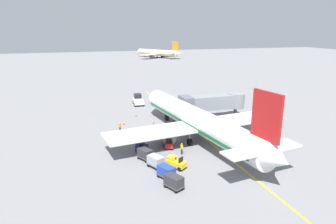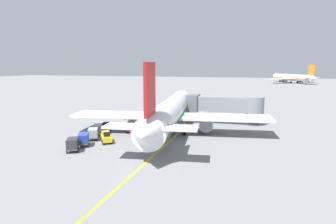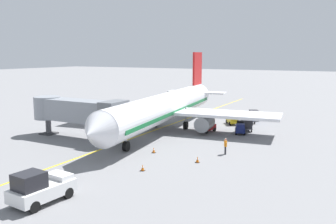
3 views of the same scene
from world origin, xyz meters
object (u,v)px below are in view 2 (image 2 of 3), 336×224
object	(u,v)px
jet_bridge	(224,104)
baggage_tug_lead	(106,127)
baggage_cart_front	(98,129)
baggage_cart_second_in_train	(93,133)
baggage_cart_tail_end	(72,144)
parked_airliner	(171,112)
safety_cone_nose_left	(163,117)
baggage_tug_trailing	(106,137)
safety_cone_wing_tip	(139,115)
distant_taxiing_airliner	(293,78)
pushback_tractor	(183,104)
baggage_cart_third_in_train	(83,139)
ground_crew_wing_walker	(132,131)
ground_crew_loader	(124,115)
baggage_tug_spare	(135,128)
safety_cone_nose_right	(161,112)

from	to	relation	value
jet_bridge	baggage_tug_lead	size ratio (longest dim) A/B	4.84
baggage_tug_lead	baggage_cart_front	size ratio (longest dim) A/B	0.95
baggage_cart_second_in_train	baggage_cart_tail_end	xyz separation A→B (m)	(0.51, -5.66, 0.00)
parked_airliner	safety_cone_nose_left	bearing A→B (deg)	112.53
parked_airliner	baggage_tug_trailing	world-z (taller)	parked_airliner
baggage_cart_front	safety_cone_wing_tip	world-z (taller)	baggage_cart_front
jet_bridge	baggage_tug_lead	distance (m)	20.87
baggage_cart_second_in_train	distant_taxiing_airliner	world-z (taller)	distant_taxiing_airliner
baggage_cart_front	baggage_cart_second_in_train	distance (m)	2.78
pushback_tractor	baggage_cart_third_in_train	xyz separation A→B (m)	(-4.54, -36.21, -0.15)
baggage_cart_second_in_train	pushback_tractor	bearing A→B (deg)	81.45
jet_bridge	baggage_cart_front	bearing A→B (deg)	-140.02
baggage_cart_front	baggage_cart_tail_end	bearing A→B (deg)	-81.65
ground_crew_wing_walker	ground_crew_loader	xyz separation A→B (m)	(-6.79, 12.25, 0.00)
baggage_cart_tail_end	ground_crew_wing_walker	bearing A→B (deg)	64.24
baggage_tug_spare	ground_crew_loader	distance (m)	10.92
parked_airliner	baggage_cart_third_in_train	xyz separation A→B (m)	(-8.60, -10.84, -2.24)
baggage_cart_tail_end	safety_cone_nose_left	distance (m)	24.22
baggage_cart_front	ground_crew_wing_walker	xyz separation A→B (m)	(5.36, 0.21, 0.00)
baggage_cart_third_in_train	jet_bridge	bearing A→B (deg)	51.73
baggage_cart_tail_end	distant_taxiing_airliner	bearing A→B (deg)	74.71
safety_cone_nose_right	baggage_cart_front	bearing A→B (deg)	-98.70
ground_crew_wing_walker	pushback_tractor	bearing A→B (deg)	89.38
parked_airliner	pushback_tractor	xyz separation A→B (m)	(-4.07, 25.37, -2.09)
baggage_cart_front	baggage_tug_lead	bearing A→B (deg)	85.37
baggage_tug_spare	baggage_cart_tail_end	size ratio (longest dim) A/B	0.94
parked_airliner	pushback_tractor	size ratio (longest dim) A/B	8.18
safety_cone_nose_right	baggage_tug_spare	bearing A→B (deg)	-86.00
baggage_cart_tail_end	ground_crew_loader	distance (m)	20.97
parked_airliner	baggage_tug_lead	xyz separation A→B (m)	(-9.57, -2.78, -2.47)
baggage_cart_second_in_train	ground_crew_loader	distance (m)	15.29
ground_crew_wing_walker	distant_taxiing_airliner	world-z (taller)	distant_taxiing_airliner
distant_taxiing_airliner	baggage_cart_front	bearing A→B (deg)	-106.60
safety_cone_nose_left	pushback_tractor	bearing A→B (deg)	88.88
baggage_tug_trailing	baggage_cart_second_in_train	bearing A→B (deg)	161.90
pushback_tractor	baggage_tug_lead	distance (m)	28.69
safety_cone_nose_left	distant_taxiing_airliner	size ratio (longest dim) A/B	0.02
ground_crew_wing_walker	safety_cone_nose_right	size ratio (longest dim) A/B	2.86
parked_airliner	baggage_cart_tail_end	world-z (taller)	parked_airliner
pushback_tractor	safety_cone_nose_left	distance (m)	14.89
parked_airliner	safety_cone_wing_tip	xyz separation A→B (m)	(-9.82, 11.47, -2.90)
ground_crew_wing_walker	ground_crew_loader	size ratio (longest dim) A/B	1.00
ground_crew_loader	distant_taxiing_airliner	xyz separation A→B (m)	(43.77, 129.59, 2.07)
jet_bridge	baggage_tug_lead	xyz separation A→B (m)	(-16.83, -12.04, -2.74)
safety_cone_wing_tip	baggage_tug_lead	bearing A→B (deg)	-89.01
pushback_tractor	baggage_tug_trailing	bearing A→B (deg)	-94.26
jet_bridge	ground_crew_wing_walker	size ratio (longest dim) A/B	7.87
pushback_tractor	baggage_cart_second_in_train	size ratio (longest dim) A/B	1.57
baggage_cart_front	safety_cone_wing_tip	size ratio (longest dim) A/B	4.93
jet_bridge	baggage_cart_second_in_train	size ratio (longest dim) A/B	4.58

